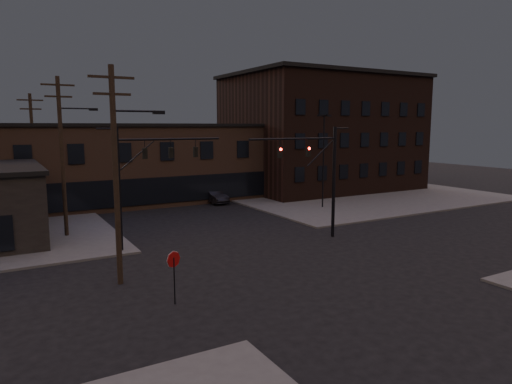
% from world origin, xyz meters
% --- Properties ---
extents(ground, '(140.00, 140.00, 0.00)m').
position_xyz_m(ground, '(0.00, 0.00, 0.00)').
color(ground, black).
rests_on(ground, ground).
extents(sidewalk_ne, '(30.00, 30.00, 0.15)m').
position_xyz_m(sidewalk_ne, '(22.00, 22.00, 0.07)').
color(sidewalk_ne, '#474744').
rests_on(sidewalk_ne, ground).
extents(building_row, '(40.00, 12.00, 8.00)m').
position_xyz_m(building_row, '(0.00, 28.00, 4.00)').
color(building_row, brown).
rests_on(building_row, ground).
extents(building_right, '(22.00, 16.00, 14.00)m').
position_xyz_m(building_right, '(22.00, 26.00, 7.00)').
color(building_right, black).
rests_on(building_right, ground).
extents(traffic_signal_near, '(7.12, 0.24, 8.00)m').
position_xyz_m(traffic_signal_near, '(5.36, 4.50, 4.93)').
color(traffic_signal_near, black).
rests_on(traffic_signal_near, ground).
extents(traffic_signal_far, '(7.12, 0.24, 8.00)m').
position_xyz_m(traffic_signal_far, '(-6.72, 8.00, 5.01)').
color(traffic_signal_far, black).
rests_on(traffic_signal_far, ground).
extents(stop_sign, '(0.72, 0.33, 2.48)m').
position_xyz_m(stop_sign, '(-8.00, -1.99, 1.84)').
color(stop_sign, black).
rests_on(stop_sign, ground).
extents(utility_pole_near, '(3.70, 0.28, 11.00)m').
position_xyz_m(utility_pole_near, '(-9.43, 2.00, 5.87)').
color(utility_pole_near, black).
rests_on(utility_pole_near, ground).
extents(utility_pole_mid, '(3.70, 0.28, 11.50)m').
position_xyz_m(utility_pole_mid, '(-10.44, 14.00, 6.13)').
color(utility_pole_mid, black).
rests_on(utility_pole_mid, ground).
extents(utility_pole_far, '(2.20, 0.28, 11.00)m').
position_xyz_m(utility_pole_far, '(-11.50, 26.00, 5.78)').
color(utility_pole_far, black).
rests_on(utility_pole_far, ground).
extents(lot_light_a, '(1.50, 0.28, 9.14)m').
position_xyz_m(lot_light_a, '(13.00, 14.00, 5.51)').
color(lot_light_a, black).
rests_on(lot_light_a, ground).
extents(lot_light_b, '(1.50, 0.28, 9.14)m').
position_xyz_m(lot_light_b, '(19.00, 19.00, 5.51)').
color(lot_light_b, black).
rests_on(lot_light_b, ground).
extents(parked_car_lot_a, '(4.63, 3.33, 1.46)m').
position_xyz_m(parked_car_lot_a, '(14.89, 19.95, 0.88)').
color(parked_car_lot_a, black).
rests_on(parked_car_lot_a, sidewalk_ne).
extents(parked_car_lot_b, '(5.17, 3.23, 1.40)m').
position_xyz_m(parked_car_lot_b, '(14.41, 19.80, 0.85)').
color(parked_car_lot_b, '#B9B8BB').
rests_on(parked_car_lot_b, sidewalk_ne).
extents(car_crossing, '(1.84, 4.56, 1.47)m').
position_xyz_m(car_crossing, '(5.06, 22.38, 0.74)').
color(car_crossing, black).
rests_on(car_crossing, ground).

